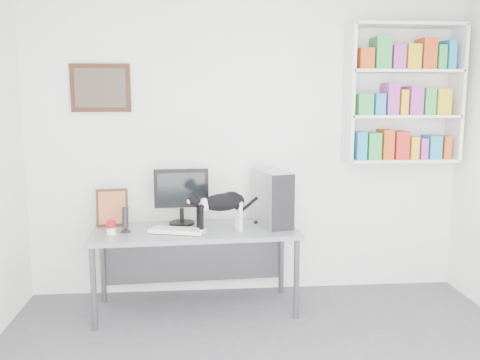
# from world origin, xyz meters

# --- Properties ---
(room) EXTENTS (4.01, 4.01, 2.70)m
(room) POSITION_xyz_m (0.00, 0.00, 1.35)
(room) COLOR #57575D
(room) RESTS_ON ground
(bookshelf) EXTENTS (1.03, 0.28, 1.24)m
(bookshelf) POSITION_xyz_m (1.40, 1.85, 1.85)
(bookshelf) COLOR silver
(bookshelf) RESTS_ON room
(wall_art) EXTENTS (0.52, 0.04, 0.42)m
(wall_art) POSITION_xyz_m (-1.30, 1.97, 1.90)
(wall_art) COLOR #3F2014
(wall_art) RESTS_ON room
(desk) EXTENTS (1.75, 0.76, 0.72)m
(desk) POSITION_xyz_m (-0.49, 1.54, 0.36)
(desk) COLOR slate
(desk) RESTS_ON room
(monitor) EXTENTS (0.48, 0.25, 0.50)m
(monitor) POSITION_xyz_m (-0.60, 1.72, 0.97)
(monitor) COLOR black
(monitor) RESTS_ON desk
(keyboard) EXTENTS (0.48, 0.29, 0.03)m
(keyboard) POSITION_xyz_m (-0.63, 1.44, 0.73)
(keyboard) COLOR white
(keyboard) RESTS_ON desk
(pc_tower) EXTENTS (0.33, 0.52, 0.48)m
(pc_tower) POSITION_xyz_m (0.18, 1.62, 0.96)
(pc_tower) COLOR #ABABAF
(pc_tower) RESTS_ON desk
(speaker) EXTENTS (0.11, 0.11, 0.22)m
(speaker) POSITION_xyz_m (-1.06, 1.50, 0.83)
(speaker) COLOR black
(speaker) RESTS_ON desk
(leaning_print) EXTENTS (0.28, 0.14, 0.33)m
(leaning_print) POSITION_xyz_m (-1.20, 1.73, 0.88)
(leaning_print) COLOR #3F2014
(leaning_print) RESTS_ON desk
(soup_can) EXTENTS (0.10, 0.10, 0.11)m
(soup_can) POSITION_xyz_m (-1.16, 1.43, 0.77)
(soup_can) COLOR maroon
(soup_can) RESTS_ON desk
(cat) EXTENTS (0.57, 0.33, 0.34)m
(cat) POSITION_xyz_m (-0.27, 1.41, 0.89)
(cat) COLOR black
(cat) RESTS_ON desk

